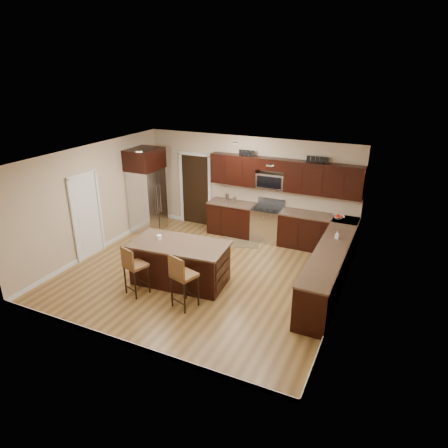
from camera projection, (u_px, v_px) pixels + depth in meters
The scene contains 22 objects.
floor at pixel (202, 274), 9.08m from camera, with size 6.00×6.00×0.00m, color olive.
ceiling at pixel (200, 157), 8.08m from camera, with size 6.00×6.00×0.00m, color silver.
wall_back at pixel (249, 186), 10.89m from camera, with size 6.00×6.00×0.00m, color #C6AE8F.
wall_left at pixel (93, 200), 9.76m from camera, with size 5.50×5.50×0.00m, color #C6AE8F.
wall_right at pixel (344, 244), 7.40m from camera, with size 5.50×5.50×0.00m, color #C6AE8F.
base_cabinets at pixel (302, 246), 9.38m from camera, with size 4.02×3.96×0.92m.
upper_cabinets at pixel (285, 174), 10.16m from camera, with size 4.00×0.33×0.80m.
range at pixel (267, 224), 10.70m from camera, with size 0.76×0.64×1.11m.
microwave at pixel (271, 181), 10.40m from camera, with size 0.76×0.31×0.40m, color silver.
doorway at pixel (196, 190), 11.65m from camera, with size 0.85×0.03×2.06m, color black.
pantry_door at pixel (87, 217), 9.62m from camera, with size 0.03×0.80×2.04m, color white.
letter_decor at pixel (280, 156), 10.05m from camera, with size 2.20×0.03×0.15m, color black, non-canonical shape.
island at pixel (180, 264), 8.62m from camera, with size 2.15×1.25×0.92m.
stool_left at pixel (133, 265), 8.05m from camera, with size 0.50×0.50×1.07m.
stool_right at pixel (182, 276), 7.59m from camera, with size 0.53×0.53×1.13m.
refrigerator at pixel (147, 190), 11.08m from camera, with size 0.79×0.95×2.35m.
floor_mat at pixel (240, 242), 10.70m from camera, with size 1.00×0.67×0.01m, color brown.
fruit_bowl at pixel (338, 217), 9.80m from camera, with size 0.29×0.29×0.07m, color silver.
soap_bottle at pixel (337, 235), 8.64m from camera, with size 0.08×0.08×0.17m, color #B2B2B2.
canister_tall at pixel (227, 198), 10.96m from camera, with size 0.12×0.12×0.23m, color silver.
canister_short at pixel (235, 200), 10.88m from camera, with size 0.11×0.11×0.17m, color silver.
island_jar at pixel (159, 237), 8.61m from camera, with size 0.10×0.10×0.10m, color white.
Camera 1 is at (3.83, -7.04, 4.44)m, focal length 32.00 mm.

